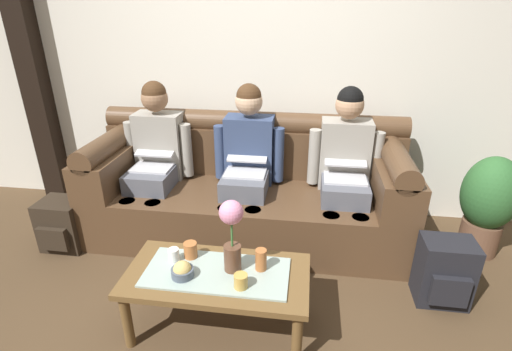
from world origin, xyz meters
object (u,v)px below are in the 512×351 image
Objects in this scene: cup_far_center at (174,255)px; potted_plant at (489,202)px; flower_vase at (232,231)px; person_left at (156,153)px; cup_near_right at (261,260)px; backpack_left at (64,225)px; coffee_table at (217,280)px; cup_near_left at (241,281)px; couch at (248,191)px; person_right at (345,163)px; cup_far_left at (191,250)px; person_middle at (247,158)px; backpack_right at (444,272)px; snack_bowl at (182,271)px.

potted_plant is at bearing 25.10° from cup_far_center.
flower_vase is 0.55× the size of potted_plant.
person_left is 9.64× the size of cup_near_right.
backpack_left is (-0.63, -0.43, -0.46)m from person_left.
coffee_table is 13.20× the size of cup_near_left.
backpack_left is at bearing 157.40° from flower_vase.
couch is 6.27× the size of backpack_left.
couch is at bearing 90.00° from coffee_table.
potted_plant reaches higher than cup_near_left.
person_left reaches higher than couch.
cup_near_left is (-0.60, -1.18, -0.22)m from person_right.
couch is 1.05m from cup_far_center.
person_middle is at bearing 79.31° from cup_far_left.
person_left is 2.79× the size of backpack_right.
cup_near_left is at bearing -82.51° from couch.
coffee_table is at bearing -90.00° from person_middle.
cup_far_center is (-0.09, 0.13, 0.00)m from snack_bowl.
backpack_right is at bearing 17.15° from coffee_table.
backpack_right is (1.36, 0.42, -0.13)m from coffee_table.
couch is 20.08× the size of snack_bowl.
cup_far_center is at bearing 166.98° from coffee_table.
couch is 1.08m from coffee_table.
cup_near_right is 1.20m from backpack_right.
backpack_right is at bearing -17.22° from person_left.
cup_far_center is at bearing -167.59° from backpack_right.
cup_near_left is at bearing -26.02° from backpack_left.
flower_vase is (0.09, -1.05, 0.28)m from couch.
backpack_left is at bearing 160.09° from cup_near_right.
person_middle reaches higher than cup_far_center.
potted_plant is (1.81, -0.05, 0.06)m from couch.
coffee_table is 8.10× the size of cup_near_right.
couch is 5.76× the size of flower_vase.
backpack_right reaches higher than coffee_table.
cup_near_left is 0.10× the size of potted_plant.
flower_vase is at bearing -171.57° from cup_near_right.
coffee_table is at bearing 20.58° from snack_bowl.
person_left is 9.90× the size of snack_bowl.
person_middle reaches higher than backpack_left.
snack_bowl is at bearing -98.63° from couch.
cup_near_right reaches higher than coffee_table.
person_middle reaches higher than potted_plant.
backpack_left is (-1.38, 0.64, -0.15)m from coffee_table.
person_left is 1.00× the size of person_right.
snack_bowl is 0.18m from cup_far_left.
person_right is 1.00m from backpack_right.
person_right is 9.90× the size of snack_bowl.
cup_near_left reaches higher than coffee_table.
flower_vase is 0.41m from cup_far_center.
coffee_table is 2.08m from potted_plant.
couch is at bearing 103.24° from cup_near_right.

